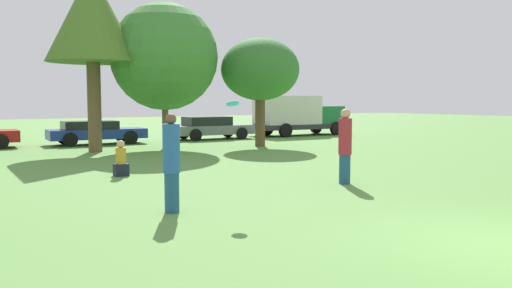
{
  "coord_description": "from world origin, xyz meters",
  "views": [
    {
      "loc": [
        -7.28,
        -4.34,
        2.15
      ],
      "look_at": [
        -0.76,
        5.92,
        1.13
      ],
      "focal_mm": 36.67,
      "sensor_mm": 36.0,
      "label": 1
    }
  ],
  "objects": [
    {
      "name": "tree_1",
      "position": [
        -1.29,
        17.6,
        5.54
      ],
      "size": [
        3.8,
        3.8,
        7.51
      ],
      "color": "brown",
      "rests_on": "ground"
    },
    {
      "name": "person_thrower",
      "position": [
        -3.33,
        4.89,
        0.97
      ],
      "size": [
        0.33,
        0.33,
        1.9
      ],
      "rotation": [
        0.0,
        0.0,
        0.16
      ],
      "color": "navy",
      "rests_on": "ground"
    },
    {
      "name": "parked_car_grey",
      "position": [
        6.07,
        21.31,
        0.66
      ],
      "size": [
        4.52,
        2.04,
        1.25
      ],
      "rotation": [
        0.0,
        0.0,
        -0.04
      ],
      "color": "slate",
      "rests_on": "ground"
    },
    {
      "name": "person_catcher",
      "position": [
        1.81,
        5.7,
        0.99
      ],
      "size": [
        0.34,
        0.34,
        1.94
      ],
      "rotation": [
        0.0,
        0.0,
        -2.98
      ],
      "color": "navy",
      "rests_on": "ground"
    },
    {
      "name": "tree_3",
      "position": [
        5.99,
        16.19,
        3.55
      ],
      "size": [
        3.65,
        3.65,
        5.02
      ],
      "color": "brown",
      "rests_on": "ground"
    },
    {
      "name": "parked_car_blue",
      "position": [
        -0.26,
        21.36,
        0.62
      ],
      "size": [
        4.65,
        1.99,
        1.15
      ],
      "rotation": [
        0.0,
        0.0,
        -0.04
      ],
      "color": "#1E389E",
      "rests_on": "ground"
    },
    {
      "name": "frisbee",
      "position": [
        -2.06,
        4.76,
        2.08
      ],
      "size": [
        0.26,
        0.26,
        0.1
      ],
      "color": "#19B2D8"
    },
    {
      "name": "delivery_truck_green",
      "position": [
        11.98,
        21.32,
        1.29
      ],
      "size": [
        6.07,
        2.55,
        2.41
      ],
      "rotation": [
        0.0,
        0.0,
        -0.04
      ],
      "color": "#2D2D33",
      "rests_on": "ground"
    },
    {
      "name": "bystander_sitting",
      "position": [
        -2.62,
        10.17,
        0.43
      ],
      "size": [
        0.38,
        0.32,
        1.03
      ],
      "color": "#191E33",
      "rests_on": "ground"
    },
    {
      "name": "tree_2",
      "position": [
        1.76,
        17.4,
        4.06
      ],
      "size": [
        4.71,
        4.71,
        6.42
      ],
      "color": "brown",
      "rests_on": "ground"
    }
  ]
}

